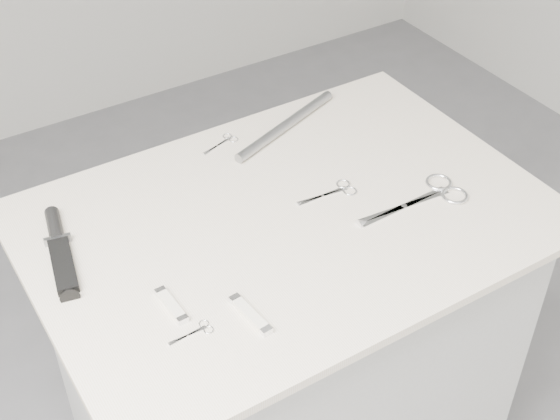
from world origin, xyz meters
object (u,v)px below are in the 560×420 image
pocket_knife_a (250,314)px  embroidery_scissors_b (224,142)px  plinth (288,369)px  metal_rail (286,125)px  pocket_knife_b (171,305)px  large_shears (432,195)px  embroidery_scissors_a (336,191)px  sheathed_knife (59,246)px  tiny_scissors (196,332)px

pocket_knife_a → embroidery_scissors_b: bearing=-29.2°
plinth → metal_rail: (0.15, 0.26, 0.48)m
pocket_knife_b → metal_rail: metal_rail is taller
large_shears → pocket_knife_b: (-0.58, -0.00, 0.00)m
embroidery_scissors_a → pocket_knife_a: (-0.32, -0.20, 0.00)m
embroidery_scissors_a → embroidery_scissors_b: bearing=115.7°
plinth → embroidery_scissors_a: 0.49m
plinth → sheathed_knife: sheathed_knife is taller
pocket_knife_a → metal_rail: 0.57m
embroidery_scissors_b → tiny_scissors: (-0.30, -0.46, -0.00)m
pocket_knife_a → plinth: bearing=-51.6°
plinth → sheathed_knife: 0.65m
large_shears → embroidery_scissors_b: (-0.26, 0.39, -0.00)m
embroidery_scissors_b → tiny_scissors: bearing=-140.9°
embroidery_scissors_a → sheathed_knife: sheathed_knife is taller
plinth → embroidery_scissors_a: bearing=5.6°
pocket_knife_b → pocket_knife_a: bearing=-133.3°
pocket_knife_b → metal_rail: 0.58m
plinth → metal_rail: metal_rail is taller
metal_rail → tiny_scissors: bearing=-136.0°
pocket_knife_b → embroidery_scissors_b: bearing=-41.4°
large_shears → embroidery_scissors_b: large_shears is taller
tiny_scissors → pocket_knife_a: bearing=-12.8°
large_shears → sheathed_knife: size_ratio=1.04×
plinth → embroidery_scissors_a: (0.12, 0.01, 0.47)m
embroidery_scissors_a → pocket_knife_b: size_ratio=1.41×
large_shears → tiny_scissors: 0.57m
tiny_scissors → metal_rail: size_ratio=0.24×
large_shears → sheathed_knife: (-0.69, 0.24, 0.01)m
pocket_knife_b → metal_rail: bearing=-54.2°
plinth → large_shears: size_ratio=3.73×
large_shears → metal_rail: (-0.12, 0.36, 0.01)m
plinth → sheathed_knife: bearing=161.3°
plinth → pocket_knife_b: size_ratio=9.83×
plinth → metal_rail: 0.57m
embroidery_scissors_a → embroidery_scissors_b: (-0.11, 0.27, -0.00)m
tiny_scissors → sheathed_knife: bearing=109.6°
large_shears → pocket_knife_a: (-0.47, -0.09, 0.00)m
tiny_scissors → embroidery_scissors_b: bearing=54.7°
embroidery_scissors_a → embroidery_scissors_b: same height
embroidery_scissors_b → metal_rail: (0.14, -0.03, 0.01)m
plinth → tiny_scissors: bearing=-149.3°
sheathed_knife → metal_rail: size_ratio=0.71×
tiny_scissors → pocket_knife_a: pocket_knife_a is taller
tiny_scissors → pocket_knife_a: (0.09, -0.02, 0.01)m
plinth → embroidery_scissors_b: embroidery_scissors_b is taller
sheathed_knife → embroidery_scissors_a: bearing=-91.6°
pocket_knife_b → plinth: bearing=-73.9°
sheathed_knife → pocket_knife_b: (0.11, -0.24, -0.00)m
sheathed_knife → large_shears: bearing=-97.4°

